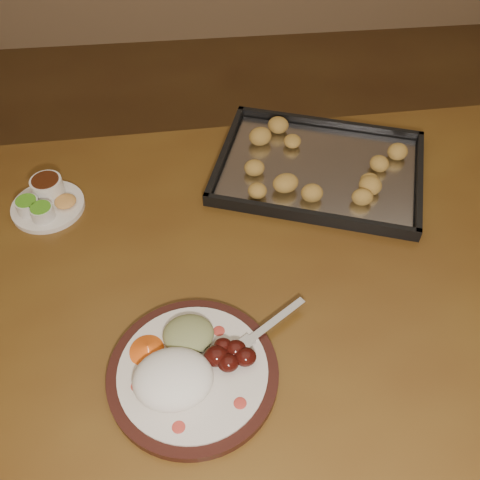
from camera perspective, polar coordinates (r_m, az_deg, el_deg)
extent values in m
plane|color=brown|center=(1.80, 7.68, -10.26)|extent=(4.00, 4.00, 0.00)
cube|color=brown|center=(1.00, -1.58, -4.62)|extent=(1.53, 0.95, 0.04)
cylinder|color=#4B2516|center=(1.70, 20.48, 0.82)|extent=(0.07, 0.07, 0.71)
cylinder|color=black|center=(0.88, -5.02, -14.00)|extent=(0.27, 0.27, 0.02)
cylinder|color=silver|center=(0.87, -5.06, -13.73)|extent=(0.24, 0.24, 0.01)
ellipsoid|color=#C5392F|center=(0.83, -6.57, -19.22)|extent=(0.02, 0.02, 0.00)
ellipsoid|color=#C5392F|center=(0.84, 0.01, -17.01)|extent=(0.02, 0.02, 0.00)
ellipsoid|color=#C5392F|center=(0.90, -2.27, -9.66)|extent=(0.02, 0.02, 0.00)
ellipsoid|color=#C5392F|center=(0.86, -10.91, -15.04)|extent=(0.02, 0.02, 0.00)
ellipsoid|color=white|center=(0.84, -7.15, -14.48)|extent=(0.16, 0.15, 0.06)
ellipsoid|color=#49100A|center=(0.85, -1.26, -12.97)|extent=(0.03, 0.03, 0.03)
ellipsoid|color=#49100A|center=(0.86, -0.49, -11.55)|extent=(0.03, 0.03, 0.03)
ellipsoid|color=#49100A|center=(0.87, -1.83, -11.22)|extent=(0.03, 0.03, 0.03)
ellipsoid|color=#49100A|center=(0.86, 0.57, -12.37)|extent=(0.03, 0.03, 0.03)
ellipsoid|color=#49100A|center=(0.86, -2.55, -12.26)|extent=(0.03, 0.03, 0.03)
ellipsoid|color=tan|center=(0.89, -5.53, -9.98)|extent=(0.11, 0.11, 0.03)
cone|color=#FA5F16|center=(0.88, -9.79, -11.35)|extent=(0.09, 0.09, 0.03)
cube|color=silver|center=(0.91, 3.77, -8.60)|extent=(0.11, 0.09, 0.00)
cube|color=silver|center=(0.88, 0.37, -11.06)|extent=(0.04, 0.04, 0.00)
cylinder|color=silver|center=(0.87, -0.41, -12.31)|extent=(0.03, 0.02, 0.00)
cylinder|color=silver|center=(0.87, -0.67, -12.05)|extent=(0.03, 0.02, 0.00)
cylinder|color=silver|center=(0.87, -0.93, -11.79)|extent=(0.03, 0.02, 0.00)
cylinder|color=silver|center=(0.87, -1.19, -11.53)|extent=(0.03, 0.02, 0.00)
cylinder|color=white|center=(1.17, -19.78, 3.39)|extent=(0.15, 0.15, 0.01)
cylinder|color=silver|center=(1.15, -21.70, 3.42)|extent=(0.05, 0.05, 0.03)
cylinder|color=#4FA420|center=(1.14, -21.89, 3.90)|extent=(0.04, 0.04, 0.00)
cylinder|color=silver|center=(1.13, -20.33, 2.77)|extent=(0.05, 0.05, 0.03)
cylinder|color=#4FA420|center=(1.12, -20.52, 3.26)|extent=(0.04, 0.04, 0.00)
cylinder|color=white|center=(1.17, -19.85, 5.37)|extent=(0.06, 0.06, 0.04)
cylinder|color=#3D1A0B|center=(1.16, -20.08, 6.02)|extent=(0.06, 0.06, 0.00)
ellipsoid|color=#E0A64F|center=(1.15, -18.14, 3.96)|extent=(0.04, 0.04, 0.02)
cube|color=black|center=(1.19, 8.39, 7.32)|extent=(0.52, 0.45, 0.01)
cube|color=black|center=(1.31, 9.40, 12.15)|extent=(0.41, 0.16, 0.02)
cube|color=black|center=(1.07, 7.36, 2.60)|extent=(0.41, 0.16, 0.02)
cube|color=black|center=(1.20, 18.58, 6.00)|extent=(0.12, 0.31, 0.02)
cube|color=black|center=(1.21, -1.61, 9.45)|extent=(0.12, 0.31, 0.02)
cube|color=silver|center=(1.19, 8.43, 7.53)|extent=(0.48, 0.41, 0.00)
ellipsoid|color=gold|center=(1.18, 11.15, 7.77)|extent=(0.05, 0.05, 0.03)
ellipsoid|color=gold|center=(1.21, 13.47, 8.39)|extent=(0.06, 0.06, 0.03)
ellipsoid|color=gold|center=(1.24, 10.77, 10.35)|extent=(0.06, 0.06, 0.03)
ellipsoid|color=gold|center=(1.22, 8.87, 9.79)|extent=(0.05, 0.05, 0.03)
ellipsoid|color=gold|center=(1.24, 6.77, 10.67)|extent=(0.06, 0.06, 0.03)
ellipsoid|color=gold|center=(1.20, 6.41, 9.19)|extent=(0.06, 0.06, 0.03)
ellipsoid|color=gold|center=(1.19, 2.97, 9.14)|extent=(0.05, 0.05, 0.03)
ellipsoid|color=gold|center=(1.15, 4.99, 7.24)|extent=(0.06, 0.06, 0.03)
ellipsoid|color=gold|center=(1.15, 4.85, 7.34)|extent=(0.06, 0.06, 0.03)
ellipsoid|color=gold|center=(1.12, 7.96, 5.57)|extent=(0.05, 0.05, 0.03)
ellipsoid|color=gold|center=(1.15, 9.64, 6.95)|extent=(0.06, 0.06, 0.03)
ellipsoid|color=gold|center=(1.15, 13.22, 6.29)|extent=(0.06, 0.06, 0.03)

